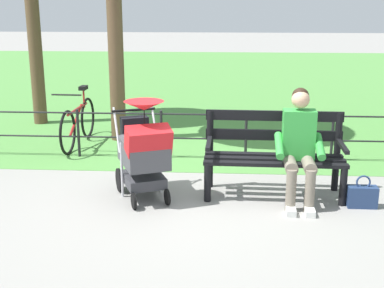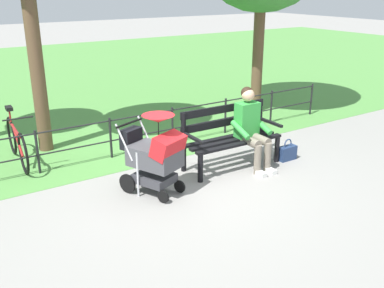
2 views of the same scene
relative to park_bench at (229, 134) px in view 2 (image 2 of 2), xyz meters
The scene contains 8 objects.
ground_plane 1.02m from the park_bench, ahead, with size 60.00×60.00×0.00m, color gray.
grass_lawn 8.74m from the park_bench, 84.28° to the right, with size 40.00×16.00×0.01m, color #518E42.
park_bench is the anchor object (origin of this frame).
person_on_bench 0.37m from the park_bench, 138.71° to the left, with size 0.54×0.74×1.28m.
stroller 1.51m from the park_bench, ahead, with size 0.79×1.00×1.15m.
handbag 1.09m from the park_bench, 158.59° to the left, with size 0.32×0.14×0.37m.
park_fence 1.38m from the park_bench, 74.02° to the right, with size 8.43×0.04×0.70m.
bicycle 3.44m from the park_bench, 34.23° to the right, with size 0.44×1.66×0.89m.
Camera 2 is at (3.24, 5.11, 2.77)m, focal length 41.10 mm.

